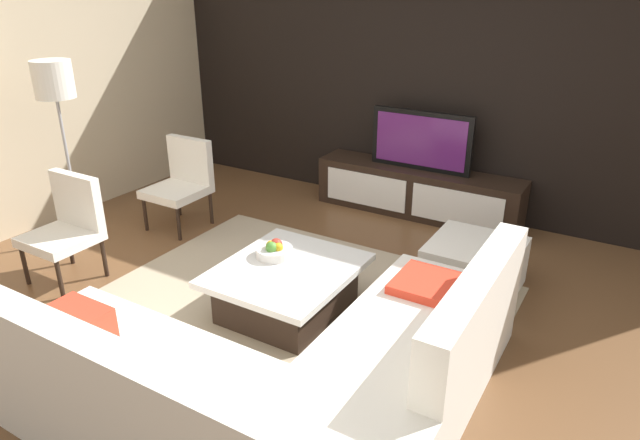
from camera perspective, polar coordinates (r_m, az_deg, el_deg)
The scene contains 13 objects.
ground_plane at distance 4.23m, azimuth -2.87°, elevation -10.18°, with size 14.00×14.00×0.00m, color brown.
feature_wall_back at distance 6.03m, azimuth 11.64°, elevation 13.98°, with size 6.40×0.12×2.80m, color black.
side_wall_left at distance 6.13m, azimuth -28.38°, elevation 11.86°, with size 0.12×5.20×2.80m, color beige.
area_rug at distance 4.28m, azimuth -4.00°, elevation -9.73°, with size 2.99×2.77×0.01m, color tan.
media_console at distance 6.04m, azimuth 9.77°, elevation 2.82°, with size 2.16×0.46×0.50m.
television at distance 5.88m, azimuth 10.14°, elevation 7.87°, with size 1.06×0.06×0.60m.
sectional_couch at distance 3.24m, azimuth -3.85°, elevation -15.90°, with size 2.46×2.37×0.84m.
coffee_table at distance 4.25m, azimuth -3.30°, elevation -6.89°, with size 0.93×1.07×0.38m.
accent_chair_near at distance 5.06m, azimuth -24.01°, elevation -0.19°, with size 0.53×0.50×0.87m.
floor_lamp at distance 5.50m, azimuth -25.11°, elevation 11.71°, with size 0.33×0.33×1.68m.
ottoman at distance 4.71m, azimuth 15.22°, elevation -4.52°, with size 0.70×0.70×0.40m, color white.
fruit_bowl at distance 4.30m, azimuth -4.62°, elevation -3.04°, with size 0.28×0.28×0.14m.
accent_chair_far at distance 5.80m, azimuth -13.67°, elevation 4.09°, with size 0.53×0.54×0.87m.
Camera 1 is at (1.99, -2.91, 2.34)m, focal length 31.80 mm.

